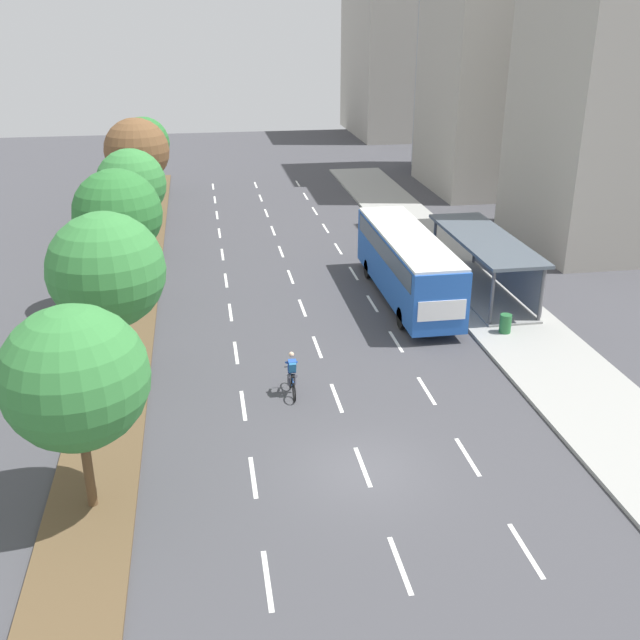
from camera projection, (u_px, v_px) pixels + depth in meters
name	position (u px, v px, depth m)	size (l,w,h in m)	color
ground_plane	(364.00, 470.00, 23.42)	(140.00, 140.00, 0.00)	#424247
median_strip	(136.00, 275.00, 40.33)	(2.60, 52.00, 0.12)	brown
sidewalk_right	(445.00, 258.00, 42.94)	(4.50, 52.00, 0.15)	#9E9E99
lane_divider_left	(226.00, 280.00, 39.70)	(0.14, 47.99, 0.01)	white
lane_divider_center	(291.00, 277.00, 40.22)	(0.14, 47.99, 0.01)	white
lane_divider_right	(354.00, 273.00, 40.75)	(0.14, 47.99, 0.01)	white
bus_shelter	(489.00, 259.00, 37.13)	(2.90, 9.42, 2.86)	gray
bus	(407.00, 260.00, 36.33)	(2.54, 11.29, 3.37)	#2356B2
cyclist	(292.00, 375.00, 27.73)	(0.46, 1.82, 1.71)	black
median_tree_nearest	(75.00, 378.00, 20.01)	(4.07, 4.07, 6.19)	brown
median_tree_second	(106.00, 271.00, 27.04)	(4.33, 4.33, 6.69)	brown
median_tree_third	(118.00, 214.00, 34.12)	(4.11, 4.11, 6.69)	brown
median_tree_fourth	(131.00, 184.00, 41.41)	(3.90, 3.90, 6.24)	brown
median_tree_fifth	(137.00, 151.00, 48.37)	(4.23, 4.23, 6.87)	brown
median_tree_farthest	(144.00, 143.00, 55.82)	(3.84, 3.84, 5.89)	brown
trash_bin	(505.00, 324.00, 32.82)	(0.52, 0.52, 0.85)	#286B38
building_near_right	(610.00, 99.00, 42.53)	(8.42, 10.16, 17.29)	#A39E93
building_mid_right	(483.00, 72.00, 56.56)	(7.41, 10.74, 17.98)	#A39E93
building_far_right	(481.00, 39.00, 60.81)	(8.06, 9.66, 22.28)	#8E939E
building_tall_right	(396.00, 49.00, 82.81)	(9.60, 15.50, 18.38)	#A39E93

